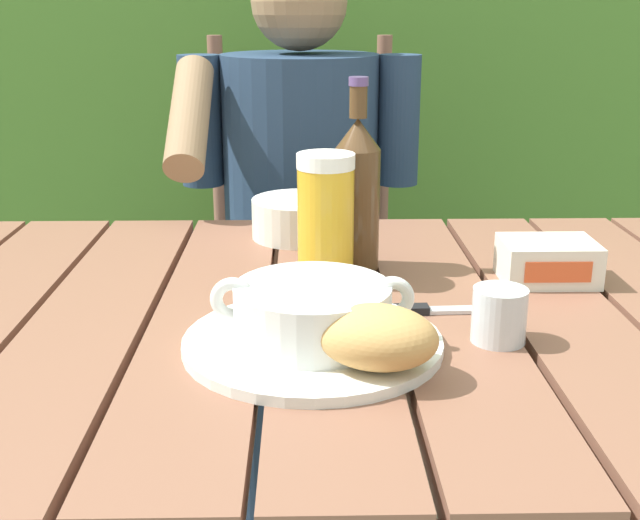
{
  "coord_description": "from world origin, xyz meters",
  "views": [
    {
      "loc": [
        -0.03,
        -0.94,
        1.12
      ],
      "look_at": [
        -0.01,
        -0.02,
        0.82
      ],
      "focal_mm": 45.18,
      "sensor_mm": 36.0,
      "label": 1
    }
  ],
  "objects_px": {
    "bread_roll": "(377,337)",
    "diner_bowl": "(300,218)",
    "beer_glass": "(322,218)",
    "table_knife": "(426,310)",
    "butter_tub": "(548,261)",
    "serving_plate": "(313,343)",
    "soup_bowl": "(313,310)",
    "water_glass_small": "(499,315)",
    "beer_bottle": "(357,191)",
    "chair_near_diner": "(301,276)",
    "person_eating": "(299,204)"
  },
  "relations": [
    {
      "from": "chair_near_diner",
      "to": "person_eating",
      "type": "height_order",
      "value": "person_eating"
    },
    {
      "from": "person_eating",
      "to": "diner_bowl",
      "type": "distance_m",
      "value": 0.35
    },
    {
      "from": "butter_tub",
      "to": "diner_bowl",
      "type": "relative_size",
      "value": 0.81
    },
    {
      "from": "chair_near_diner",
      "to": "water_glass_small",
      "type": "height_order",
      "value": "chair_near_diner"
    },
    {
      "from": "beer_glass",
      "to": "table_knife",
      "type": "height_order",
      "value": "beer_glass"
    },
    {
      "from": "person_eating",
      "to": "bread_roll",
      "type": "distance_m",
      "value": 0.87
    },
    {
      "from": "bread_roll",
      "to": "butter_tub",
      "type": "xyz_separation_m",
      "value": [
        0.26,
        0.29,
        -0.02
      ]
    },
    {
      "from": "soup_bowl",
      "to": "beer_bottle",
      "type": "height_order",
      "value": "beer_bottle"
    },
    {
      "from": "bread_roll",
      "to": "butter_tub",
      "type": "distance_m",
      "value": 0.39
    },
    {
      "from": "table_knife",
      "to": "diner_bowl",
      "type": "xyz_separation_m",
      "value": [
        -0.16,
        0.34,
        0.03
      ]
    },
    {
      "from": "bread_roll",
      "to": "person_eating",
      "type": "bearing_deg",
      "value": 95.37
    },
    {
      "from": "water_glass_small",
      "to": "person_eating",
      "type": "bearing_deg",
      "value": 106.26
    },
    {
      "from": "soup_bowl",
      "to": "water_glass_small",
      "type": "height_order",
      "value": "soup_bowl"
    },
    {
      "from": "beer_bottle",
      "to": "butter_tub",
      "type": "xyz_separation_m",
      "value": [
        0.26,
        -0.07,
        -0.08
      ]
    },
    {
      "from": "chair_near_diner",
      "to": "water_glass_small",
      "type": "distance_m",
      "value": 1.04
    },
    {
      "from": "person_eating",
      "to": "beer_bottle",
      "type": "bearing_deg",
      "value": -80.54
    },
    {
      "from": "person_eating",
      "to": "serving_plate",
      "type": "relative_size",
      "value": 4.27
    },
    {
      "from": "butter_tub",
      "to": "diner_bowl",
      "type": "bearing_deg",
      "value": 146.41
    },
    {
      "from": "serving_plate",
      "to": "person_eating",
      "type": "bearing_deg",
      "value": 91.28
    },
    {
      "from": "beer_glass",
      "to": "soup_bowl",
      "type": "bearing_deg",
      "value": -94.03
    },
    {
      "from": "table_knife",
      "to": "butter_tub",
      "type": "bearing_deg",
      "value": 32.83
    },
    {
      "from": "beer_bottle",
      "to": "butter_tub",
      "type": "height_order",
      "value": "beer_bottle"
    },
    {
      "from": "bread_roll",
      "to": "table_knife",
      "type": "relative_size",
      "value": 0.99
    },
    {
      "from": "beer_bottle",
      "to": "butter_tub",
      "type": "relative_size",
      "value": 2.13
    },
    {
      "from": "beer_glass",
      "to": "table_knife",
      "type": "bearing_deg",
      "value": -45.54
    },
    {
      "from": "beer_glass",
      "to": "diner_bowl",
      "type": "bearing_deg",
      "value": 98.17
    },
    {
      "from": "table_knife",
      "to": "serving_plate",
      "type": "bearing_deg",
      "value": -144.39
    },
    {
      "from": "beer_glass",
      "to": "water_glass_small",
      "type": "distance_m",
      "value": 0.29
    },
    {
      "from": "serving_plate",
      "to": "soup_bowl",
      "type": "xyz_separation_m",
      "value": [
        -0.0,
        -0.0,
        0.04
      ]
    },
    {
      "from": "water_glass_small",
      "to": "butter_tub",
      "type": "height_order",
      "value": "water_glass_small"
    },
    {
      "from": "chair_near_diner",
      "to": "water_glass_small",
      "type": "relative_size",
      "value": 16.71
    },
    {
      "from": "serving_plate",
      "to": "beer_bottle",
      "type": "xyz_separation_m",
      "value": [
        0.07,
        0.29,
        0.11
      ]
    },
    {
      "from": "chair_near_diner",
      "to": "soup_bowl",
      "type": "height_order",
      "value": "chair_near_diner"
    },
    {
      "from": "beer_bottle",
      "to": "water_glass_small",
      "type": "bearing_deg",
      "value": -62.39
    },
    {
      "from": "soup_bowl",
      "to": "beer_bottle",
      "type": "relative_size",
      "value": 0.83
    },
    {
      "from": "bread_roll",
      "to": "diner_bowl",
      "type": "xyz_separation_m",
      "value": [
        -0.08,
        0.52,
        -0.01
      ]
    },
    {
      "from": "soup_bowl",
      "to": "beer_glass",
      "type": "bearing_deg",
      "value": 85.97
    },
    {
      "from": "chair_near_diner",
      "to": "person_eating",
      "type": "bearing_deg",
      "value": -90.82
    },
    {
      "from": "diner_bowl",
      "to": "beer_bottle",
      "type": "bearing_deg",
      "value": -62.77
    },
    {
      "from": "person_eating",
      "to": "butter_tub",
      "type": "relative_size",
      "value": 9.72
    },
    {
      "from": "beer_bottle",
      "to": "water_glass_small",
      "type": "relative_size",
      "value": 4.31
    },
    {
      "from": "chair_near_diner",
      "to": "butter_tub",
      "type": "distance_m",
      "value": 0.89
    },
    {
      "from": "chair_near_diner",
      "to": "butter_tub",
      "type": "xyz_separation_m",
      "value": [
        0.34,
        -0.77,
        0.28
      ]
    },
    {
      "from": "soup_bowl",
      "to": "diner_bowl",
      "type": "bearing_deg",
      "value": 91.91
    },
    {
      "from": "serving_plate",
      "to": "diner_bowl",
      "type": "xyz_separation_m",
      "value": [
        -0.01,
        0.44,
        0.03
      ]
    },
    {
      "from": "bread_roll",
      "to": "table_knife",
      "type": "height_order",
      "value": "bread_roll"
    },
    {
      "from": "serving_plate",
      "to": "beer_bottle",
      "type": "height_order",
      "value": "beer_bottle"
    },
    {
      "from": "diner_bowl",
      "to": "bread_roll",
      "type": "bearing_deg",
      "value": -81.39
    },
    {
      "from": "serving_plate",
      "to": "beer_glass",
      "type": "height_order",
      "value": "beer_glass"
    },
    {
      "from": "serving_plate",
      "to": "water_glass_small",
      "type": "height_order",
      "value": "water_glass_small"
    }
  ]
}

